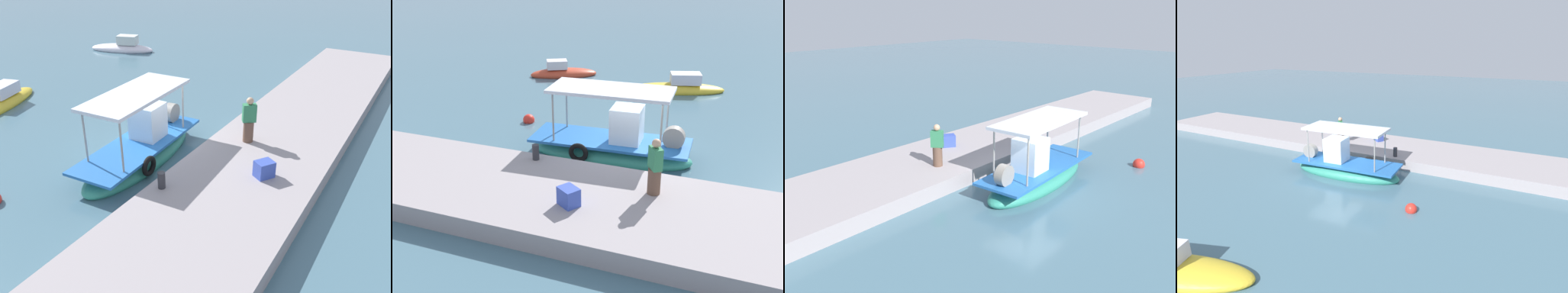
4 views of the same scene
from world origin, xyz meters
TOP-DOWN VIEW (x-y plane):
  - ground_plane at (0.00, 0.00)m, footprint 120.00×120.00m
  - dock_quay at (0.00, -4.22)m, footprint 36.00×4.60m
  - main_fishing_boat at (-0.71, -0.00)m, footprint 6.30×2.34m
  - fisherman_near_bollard at (1.62, -3.30)m, footprint 0.55×0.57m
  - mooring_bollard at (-2.74, -2.37)m, footprint 0.24×0.24m
  - cargo_crate at (-0.50, -4.82)m, footprint 0.74×0.70m
  - marker_buoy at (-5.44, 2.32)m, footprint 0.53×0.53m

SIDE VIEW (x-z plane):
  - ground_plane at x=0.00m, z-range 0.00..0.00m
  - marker_buoy at x=-5.44m, z-range -0.16..0.37m
  - dock_quay at x=0.00m, z-range 0.00..0.62m
  - main_fishing_boat at x=-0.71m, z-range -1.05..2.01m
  - mooring_bollard at x=-2.74m, z-range 0.62..1.17m
  - cargo_crate at x=-0.50m, z-range 0.62..1.17m
  - fisherman_near_bollard at x=1.62m, z-range 0.54..2.30m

